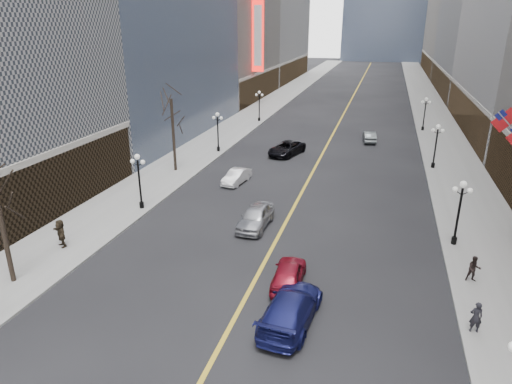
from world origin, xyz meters
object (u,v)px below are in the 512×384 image
Objects in this scene: car_nb_far at (287,148)px; car_sb_mid at (289,274)px; streetlamp_east_2 at (436,142)px; car_nb_mid at (237,177)px; streetlamp_east_1 at (460,206)px; car_nb_near at (256,217)px; streetlamp_west_1 at (139,176)px; streetlamp_west_2 at (218,128)px; ped_ne_corner at (476,317)px; car_sb_near at (291,308)px; streetlamp_west_3 at (259,103)px; streetlamp_east_3 at (425,110)px; car_sb_far at (369,137)px.

car_nb_far reaches higher than car_sb_mid.
car_nb_mid is at bearing -151.78° from streetlamp_east_2.
streetlamp_east_1 reaches higher than car_nb_near.
car_nb_near is at bearing -4.17° from streetlamp_west_1.
streetlamp_west_2 reaches higher than car_nb_near.
car_nb_near is 2.91× the size of ped_ne_corner.
car_nb_near is 1.21× the size of car_nb_mid.
car_sb_near reaches higher than car_nb_mid.
streetlamp_west_3 is 38.06m from car_nb_near.
streetlamp_west_3 is (-23.60, 18.00, 0.00)m from streetlamp_east_2.
streetlamp_west_3 is (0.00, 36.00, 0.00)m from streetlamp_west_1.
streetlamp_west_2 reaches higher than ped_ne_corner.
streetlamp_east_1 is 2.73× the size of ped_ne_corner.
streetlamp_west_3 is at bearing 180.00° from streetlamp_east_3.
streetlamp_east_2 is 1.00× the size of streetlamp_west_3.
car_sb_near is at bearing -72.82° from streetlamp_west_3.
streetlamp_east_1 is 1.14× the size of car_nb_mid.
car_sb_near is (14.62, -11.28, -2.07)m from streetlamp_west_1.
streetlamp_east_2 is 1.00× the size of streetlamp_west_1.
car_nb_near is at bearing -67.46° from car_nb_far.
streetlamp_east_2 is 29.68m from streetlamp_west_1.
streetlamp_west_2 is at bearing -65.03° from car_sb_mid.
ped_ne_corner is at bearing -90.25° from streetlamp_east_3.
streetlamp_west_2 is 19.52m from car_sb_far.
streetlamp_west_1 is 0.79× the size of car_sb_near.
streetlamp_east_3 is 0.79× the size of car_sb_near.
streetlamp_west_2 is (0.00, 18.00, 0.00)m from streetlamp_west_1.
car_sb_far is 38.22m from ped_ne_corner.
streetlamp_east_3 reaches higher than car_nb_far.
car_sb_far is at bearing 30.47° from streetlamp_west_2.
streetlamp_west_1 is at bearing 177.57° from car_nb_near.
car_sb_mid is at bearing -102.59° from streetlamp_east_3.
streetlamp_west_1 is 18.00m from streetlamp_west_2.
ped_ne_corner reaches higher than car_nb_mid.
car_sb_mid is (13.80, -43.87, -2.17)m from streetlamp_west_3.
streetlamp_east_1 is 1.05× the size of car_sb_mid.
streetlamp_east_1 is at bearing -37.33° from streetlamp_west_2.
streetlamp_west_2 is at bearing 119.38° from car_nb_near.
car_sb_near is (-8.98, -29.28, -2.07)m from streetlamp_east_2.
car_sb_mid reaches higher than car_nb_mid.
streetlamp_west_2 is at bearing 90.00° from streetlamp_west_1.
streetlamp_east_3 and streetlamp_west_3 have the same top height.
streetlamp_west_1 is 25.44m from ped_ne_corner.
car_nb_far is at bearing -72.67° from car_sb_near.
car_nb_near is 1.18× the size of car_sb_far.
streetlamp_east_3 is (0.00, 18.00, 0.00)m from streetlamp_east_2.
streetlamp_east_1 is 14.57m from car_sb_near.
car_nb_far is 32.78m from ped_ne_corner.
car_nb_mid is at bearing -52.02° from ped_ne_corner.
streetlamp_west_2 is at bearing -90.00° from streetlamp_west_3.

